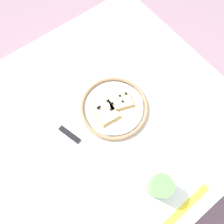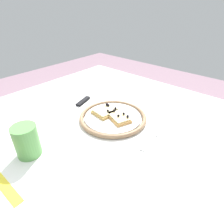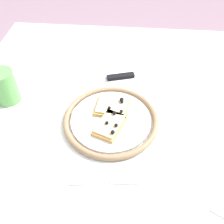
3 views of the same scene
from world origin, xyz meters
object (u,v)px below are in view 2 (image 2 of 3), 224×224
at_px(cup, 27,141).
at_px(plate, 112,118).
at_px(pizza_slice_near, 119,117).
at_px(fork, 156,135).
at_px(pizza_slice_far, 106,111).
at_px(napkin, 195,105).
at_px(dining_table, 105,133).
at_px(knife, 79,105).

bearing_deg(cup, plate, -101.50).
xyz_separation_m(pizza_slice_near, fork, (-0.15, -0.02, -0.02)).
distance_m(plate, pizza_slice_far, 0.04).
xyz_separation_m(fork, napkin, (-0.02, -0.30, 0.00)).
height_order(pizza_slice_near, cup, cup).
bearing_deg(napkin, dining_table, 52.36).
xyz_separation_m(pizza_slice_far, napkin, (-0.24, -0.32, -0.02)).
xyz_separation_m(knife, napkin, (-0.38, -0.34, -0.00)).
xyz_separation_m(dining_table, pizza_slice_near, (-0.08, -0.00, 0.11)).
height_order(dining_table, pizza_slice_near, pizza_slice_near).
bearing_deg(fork, knife, 5.92).
bearing_deg(plate, pizza_slice_near, -167.02).
bearing_deg(napkin, knife, 41.41).
bearing_deg(napkin, pizza_slice_near, 61.69).
bearing_deg(plate, pizza_slice_far, -11.79).
bearing_deg(plate, knife, 4.12).
bearing_deg(knife, plate, -175.88).
distance_m(plate, napkin, 0.38).
relative_size(fork, cup, 2.03).
distance_m(pizza_slice_far, cup, 0.32).
bearing_deg(fork, napkin, -94.00).
bearing_deg(fork, dining_table, 5.16).
relative_size(plate, knife, 1.10).
xyz_separation_m(knife, fork, (-0.36, -0.04, -0.00)).
distance_m(pizza_slice_far, napkin, 0.40).
xyz_separation_m(fork, cup, (0.24, 0.33, 0.05)).
bearing_deg(knife, pizza_slice_near, -174.66).
bearing_deg(knife, cup, 112.29).
distance_m(plate, pizza_slice_near, 0.03).
distance_m(dining_table, fork, 0.25).
bearing_deg(pizza_slice_near, pizza_slice_far, -1.27).
xyz_separation_m(plate, fork, (-0.18, -0.02, -0.01)).
height_order(dining_table, fork, fork).
bearing_deg(pizza_slice_near, plate, 12.98).
bearing_deg(plate, dining_table, -4.70).
xyz_separation_m(pizza_slice_near, napkin, (-0.17, -0.32, -0.02)).
height_order(knife, napkin, knife).
relative_size(knife, cup, 2.37).
relative_size(pizza_slice_far, fork, 0.49).
distance_m(dining_table, cup, 0.34).
relative_size(cup, napkin, 0.73).
xyz_separation_m(dining_table, plate, (-0.05, 0.00, 0.10)).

